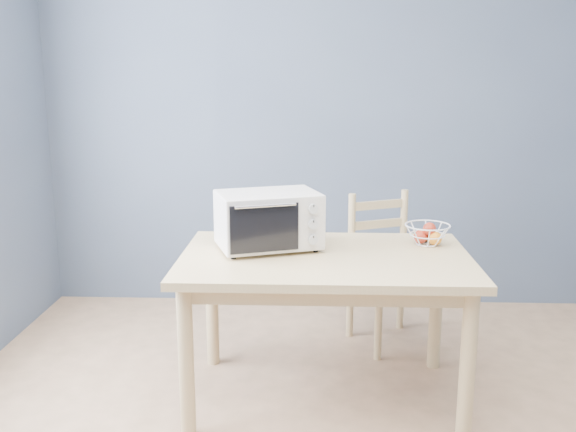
{
  "coord_description": "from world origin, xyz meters",
  "views": [
    {
      "loc": [
        -0.15,
        -2.16,
        1.61
      ],
      "look_at": [
        -0.27,
        0.88,
        0.93
      ],
      "focal_mm": 40.0,
      "sensor_mm": 36.0,
      "label": 1
    }
  ],
  "objects_px": {
    "dining_table": "(325,275)",
    "toaster_oven": "(265,220)",
    "dining_chair": "(388,271)",
    "fruit_basket": "(428,234)"
  },
  "relations": [
    {
      "from": "dining_table",
      "to": "toaster_oven",
      "type": "xyz_separation_m",
      "value": [
        -0.3,
        0.1,
        0.25
      ]
    },
    {
      "from": "dining_table",
      "to": "dining_chair",
      "type": "distance_m",
      "value": 0.85
    },
    {
      "from": "dining_chair",
      "to": "toaster_oven",
      "type": "bearing_deg",
      "value": -160.86
    },
    {
      "from": "dining_table",
      "to": "fruit_basket",
      "type": "height_order",
      "value": "fruit_basket"
    },
    {
      "from": "toaster_oven",
      "to": "fruit_basket",
      "type": "height_order",
      "value": "toaster_oven"
    },
    {
      "from": "toaster_oven",
      "to": "fruit_basket",
      "type": "distance_m",
      "value": 0.84
    },
    {
      "from": "dining_table",
      "to": "toaster_oven",
      "type": "distance_m",
      "value": 0.4
    },
    {
      "from": "dining_chair",
      "to": "fruit_basket",
      "type": "bearing_deg",
      "value": -99.11
    },
    {
      "from": "fruit_basket",
      "to": "dining_chair",
      "type": "bearing_deg",
      "value": 104.18
    },
    {
      "from": "dining_table",
      "to": "toaster_oven",
      "type": "relative_size",
      "value": 2.46
    }
  ]
}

